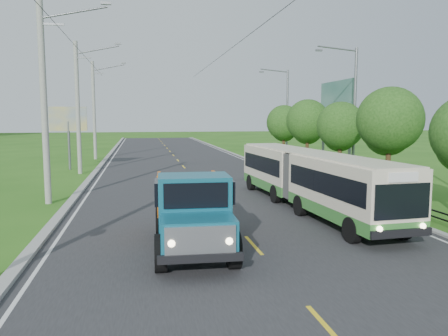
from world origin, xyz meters
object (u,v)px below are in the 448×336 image
object	(u,v)px
streetlight_far	(286,112)
dump_truck	(192,205)
tree_third	(389,123)
planter_far	(285,164)
billboard_left	(68,123)
pole_far	(94,110)
planter_near	(387,197)
billboard_right	(337,105)
planter_mid	(323,176)
streetlight_mid	(352,109)
pole_mid	(78,107)
bus	(309,176)
tree_fourth	(340,128)
pole_near	(45,102)
tree_back	(284,124)
tree_fifth	(308,123)

from	to	relation	value
streetlight_far	dump_truck	distance (m)	30.86
tree_third	planter_far	bearing A→B (deg)	95.18
tree_third	billboard_left	xyz separation A→B (m)	(-19.36, 15.86, -0.12)
pole_far	planter_near	bearing A→B (deg)	-58.01
billboard_right	planter_mid	bearing A→B (deg)	-121.66
streetlight_mid	billboard_left	size ratio (longest dim) A/B	1.74
pole_far	pole_mid	bearing A→B (deg)	-90.00
streetlight_mid	dump_truck	xyz separation A→B (m)	(-12.71, -13.91, -3.46)
billboard_right	planter_near	bearing A→B (deg)	-104.80
billboard_left	bus	bearing A→B (deg)	-54.04
bus	dump_truck	bearing A→B (deg)	-143.09
bus	billboard_right	bearing A→B (deg)	57.50
tree_fourth	billboard_left	bearing A→B (deg)	153.01
planter_mid	streetlight_far	bearing A→B (deg)	81.70
pole_near	billboard_left	xyz separation A→B (m)	(-1.24, 15.00, -1.23)
pole_near	planter_far	xyz separation A→B (m)	(16.86, 13.00, -4.81)
planter_near	planter_mid	world-z (taller)	same
pole_far	billboard_right	bearing A→B (deg)	-32.30
pole_mid	tree_third	world-z (taller)	pole_mid
tree_fourth	tree_back	world-z (taller)	tree_back
dump_truck	tree_fourth	bearing A→B (deg)	52.20
billboard_right	dump_truck	bearing A→B (deg)	-125.82
planter_mid	tree_fifth	bearing A→B (deg)	78.44
planter_far	streetlight_far	bearing A→B (deg)	71.20
pole_near	planter_near	xyz separation A→B (m)	(16.86, -3.00, -4.81)
tree_fourth	billboard_right	bearing A→B (deg)	67.36
pole_near	streetlight_far	world-z (taller)	pole_near
tree_back	tree_fifth	bearing A→B (deg)	-90.00
tree_fourth	planter_near	size ratio (longest dim) A/B	8.06
tree_back	billboard_right	world-z (taller)	billboard_right
tree_fifth	billboard_right	bearing A→B (deg)	-3.30
tree_back	planter_mid	bearing A→B (deg)	-95.91
tree_fifth	tree_back	distance (m)	6.00
pole_mid	bus	world-z (taller)	pole_mid
pole_far	tree_fifth	distance (m)	22.25
tree_fourth	streetlight_mid	size ratio (longest dim) A/B	0.60
planter_near	tree_fourth	bearing A→B (deg)	81.23
tree_fourth	streetlight_mid	bearing A→B (deg)	-10.15
pole_near	tree_fifth	world-z (taller)	pole_near
planter_near	billboard_right	world-z (taller)	billboard_right
tree_third	tree_fourth	size ratio (longest dim) A/B	1.11
pole_far	planter_mid	world-z (taller)	pole_far
tree_fifth	bus	bearing A→B (deg)	-111.27
billboard_right	tree_fifth	bearing A→B (deg)	176.70
planter_mid	dump_truck	world-z (taller)	dump_truck
tree_fourth	streetlight_mid	xyz separation A→B (m)	(0.79, -0.14, 1.32)
pole_near	tree_third	bearing A→B (deg)	-2.71
pole_mid	bus	size ratio (longest dim) A/B	0.72
tree_third	planter_mid	bearing A→B (deg)	102.10
pole_far	tree_fourth	xyz separation A→B (m)	(18.12, -18.86, -1.51)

